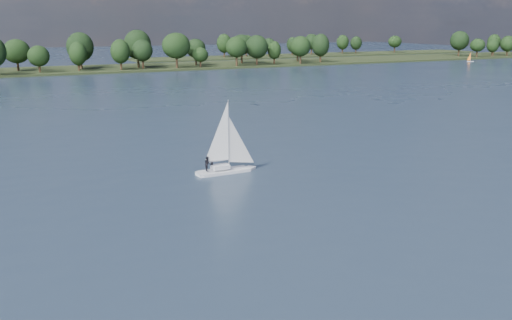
{
  "coord_description": "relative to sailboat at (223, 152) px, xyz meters",
  "views": [
    {
      "loc": [
        -25.25,
        -24.07,
        18.42
      ],
      "look_at": [
        4.82,
        34.87,
        2.5
      ],
      "focal_mm": 40.0,
      "sensor_mm": 36.0,
      "label": 1
    }
  ],
  "objects": [
    {
      "name": "sailboat",
      "position": [
        0.0,
        0.0,
        0.0
      ],
      "size": [
        7.38,
        2.2,
        9.67
      ],
      "rotation": [
        0.0,
        0.0,
        0.02
      ],
      "color": "silver",
      "rests_on": "ground"
    },
    {
      "name": "ground",
      "position": [
        -2.71,
        60.25,
        -2.7
      ],
      "size": [
        700.0,
        700.0,
        0.0
      ],
      "primitive_type": "plane",
      "color": "#233342",
      "rests_on": "ground"
    },
    {
      "name": "far_shore",
      "position": [
        -2.71,
        172.25,
        -2.7
      ],
      "size": [
        660.0,
        40.0,
        1.5
      ],
      "primitive_type": "cube",
      "color": "black",
      "rests_on": "ground"
    },
    {
      "name": "dinghy_orange",
      "position": [
        195.11,
        141.09,
        -1.5
      ],
      "size": [
        3.31,
        2.81,
        5.05
      ],
      "rotation": [
        0.0,
        0.0,
        -0.6
      ],
      "color": "silver",
      "rests_on": "ground"
    },
    {
      "name": "far_shore_back",
      "position": [
        157.29,
        220.25,
        -2.7
      ],
      "size": [
        220.0,
        30.0,
        1.4
      ],
      "primitive_type": "cube",
      "color": "black",
      "rests_on": "ground"
    }
  ]
}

